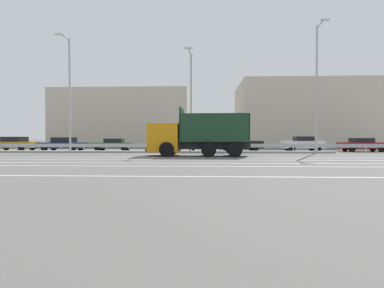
% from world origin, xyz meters
% --- Properties ---
extents(ground_plane, '(320.00, 320.00, 0.00)m').
position_xyz_m(ground_plane, '(0.00, 0.00, 0.00)').
color(ground_plane, '#605E5B').
extents(lane_strip_0, '(53.71, 0.16, 0.01)m').
position_xyz_m(lane_strip_0, '(3.33, -3.86, 0.00)').
color(lane_strip_0, silver).
rests_on(lane_strip_0, ground_plane).
extents(lane_strip_1, '(53.71, 0.16, 0.01)m').
position_xyz_m(lane_strip_1, '(3.33, -5.90, 0.00)').
color(lane_strip_1, silver).
rests_on(lane_strip_1, ground_plane).
extents(lane_strip_2, '(53.71, 0.16, 0.01)m').
position_xyz_m(lane_strip_2, '(3.33, -8.15, 0.00)').
color(lane_strip_2, silver).
rests_on(lane_strip_2, ground_plane).
extents(lane_strip_3, '(53.71, 0.16, 0.01)m').
position_xyz_m(lane_strip_3, '(3.33, -9.88, 0.00)').
color(lane_strip_3, silver).
rests_on(lane_strip_3, ground_plane).
extents(lane_strip_4, '(53.71, 0.16, 0.01)m').
position_xyz_m(lane_strip_4, '(3.33, -13.56, 0.00)').
color(lane_strip_4, silver).
rests_on(lane_strip_4, ground_plane).
extents(median_island, '(29.54, 1.10, 0.18)m').
position_xyz_m(median_island, '(0.00, 2.31, 0.09)').
color(median_island, gray).
rests_on(median_island, ground_plane).
extents(median_guardrail, '(53.71, 0.09, 0.78)m').
position_xyz_m(median_guardrail, '(0.00, 3.30, 0.57)').
color(median_guardrail, '#9EA0A5').
rests_on(median_guardrail, ground_plane).
extents(dump_truck, '(7.41, 2.95, 3.49)m').
position_xyz_m(dump_truck, '(2.41, -2.03, 1.25)').
color(dump_truck, orange).
rests_on(dump_truck, ground_plane).
extents(median_road_sign, '(0.84, 0.16, 2.27)m').
position_xyz_m(median_road_sign, '(5.67, 2.31, 1.23)').
color(median_road_sign, white).
rests_on(median_road_sign, ground_plane).
extents(street_lamp_1, '(0.71, 1.94, 10.10)m').
position_xyz_m(street_lamp_1, '(-8.22, 2.09, 5.51)').
color(street_lamp_1, '#ADADB2').
rests_on(street_lamp_1, ground_plane).
extents(street_lamp_2, '(0.71, 2.71, 8.64)m').
position_xyz_m(street_lamp_2, '(2.52, 2.09, 4.86)').
color(street_lamp_2, '#ADADB2').
rests_on(street_lamp_2, ground_plane).
extents(street_lamp_3, '(0.71, 2.12, 10.85)m').
position_xyz_m(street_lamp_3, '(13.26, 2.01, 5.91)').
color(street_lamp_3, '#ADADB2').
rests_on(street_lamp_3, ground_plane).
extents(parked_car_1, '(4.65, 2.09, 1.43)m').
position_xyz_m(parked_car_1, '(-15.74, 5.86, 0.72)').
color(parked_car_1, '#B27A14').
rests_on(parked_car_1, ground_plane).
extents(parked_car_2, '(4.68, 2.04, 1.37)m').
position_xyz_m(parked_car_2, '(-10.31, 5.23, 0.70)').
color(parked_car_2, navy).
rests_on(parked_car_2, ground_plane).
extents(parked_car_3, '(4.22, 2.10, 1.25)m').
position_xyz_m(parked_car_3, '(-5.39, 5.63, 0.65)').
color(parked_car_3, '#335B33').
rests_on(parked_car_3, ground_plane).
extents(parked_car_4, '(4.87, 2.06, 1.46)m').
position_xyz_m(parked_car_4, '(0.94, 5.62, 0.73)').
color(parked_car_4, black).
rests_on(parked_car_4, ground_plane).
extents(parked_car_5, '(4.37, 2.23, 1.58)m').
position_xyz_m(parked_car_5, '(7.18, 5.81, 0.78)').
color(parked_car_5, black).
rests_on(parked_car_5, ground_plane).
extents(parked_car_6, '(3.93, 1.86, 1.45)m').
position_xyz_m(parked_car_6, '(13.30, 5.83, 0.74)').
color(parked_car_6, silver).
rests_on(parked_car_6, ground_plane).
extents(parked_car_7, '(4.30, 2.01, 1.30)m').
position_xyz_m(parked_car_7, '(18.81, 5.35, 0.68)').
color(parked_car_7, maroon).
rests_on(parked_car_7, ground_plane).
extents(background_building_0, '(20.07, 9.97, 8.47)m').
position_xyz_m(background_building_0, '(-8.76, 22.60, 4.24)').
color(background_building_0, beige).
rests_on(background_building_0, ground_plane).
extents(background_building_1, '(18.47, 12.38, 9.25)m').
position_xyz_m(background_building_1, '(18.13, 21.41, 4.63)').
color(background_building_1, beige).
rests_on(background_building_1, ground_plane).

